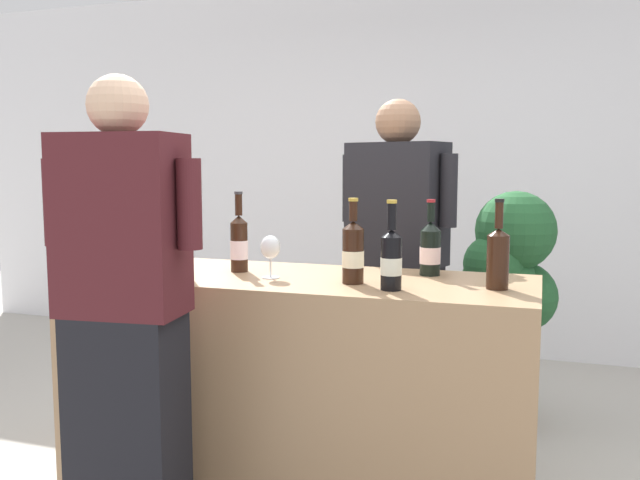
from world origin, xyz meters
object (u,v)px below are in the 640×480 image
wine_bottle_2 (498,256)px  wine_bottle_5 (179,246)px  potted_shrub (508,283)px  wine_bottle_1 (391,258)px  wine_glass (270,249)px  ice_bucket (137,242)px  person_guest (125,341)px  wine_bottle_0 (430,249)px  person_server (396,282)px  wine_bottle_3 (353,252)px  wine_bottle_4 (239,243)px

wine_bottle_2 → wine_bottle_5: 1.22m
potted_shrub → wine_bottle_1: bearing=-103.7°
wine_bottle_1 → wine_glass: wine_bottle_1 is taller
ice_bucket → potted_shrub: 1.98m
wine_bottle_5 → ice_bucket: wine_bottle_5 is taller
wine_glass → person_guest: person_guest is taller
wine_bottle_2 → person_guest: size_ratio=0.19×
wine_bottle_0 → person_server: person_server is taller
wine_bottle_3 → wine_bottle_5: wine_bottle_5 is taller
wine_bottle_5 → wine_glass: wine_bottle_5 is taller
wine_bottle_1 → person_server: (-0.16, 0.86, -0.24)m
person_guest → wine_bottle_3: bearing=41.0°
ice_bucket → potted_shrub: bearing=41.3°
wine_bottle_2 → person_server: 0.93m
person_server → wine_glass: bearing=-114.0°
wine_bottle_1 → person_server: person_server is taller
wine_bottle_1 → wine_bottle_2: size_ratio=0.99×
wine_bottle_5 → potted_shrub: (1.20, 1.40, -0.32)m
wine_bottle_4 → potted_shrub: wine_bottle_4 is taller
wine_glass → ice_bucket: (-0.62, 0.01, 0.00)m
wine_bottle_4 → wine_bottle_5: bearing=-128.7°
wine_bottle_3 → person_server: bearing=89.9°
wine_bottle_5 → person_guest: 0.54m
person_server → wine_bottle_3: bearing=-90.1°
ice_bucket → potted_shrub: size_ratio=0.19×
wine_bottle_1 → wine_bottle_3: bearing=152.6°
wine_bottle_4 → person_server: size_ratio=0.19×
wine_bottle_5 → potted_shrub: bearing=49.3°
wine_bottle_3 → person_server: (0.00, 0.78, -0.25)m
wine_bottle_0 → ice_bucket: 1.23m
wine_bottle_0 → potted_shrub: bearing=75.8°
wine_bottle_1 → wine_bottle_5: size_ratio=0.95×
wine_bottle_0 → wine_bottle_2: 0.36m
wine_bottle_2 → person_server: size_ratio=0.19×
wine_bottle_2 → person_guest: bearing=-152.5°
wine_bottle_0 → wine_bottle_2: size_ratio=0.95×
ice_bucket → person_server: bearing=38.2°
ice_bucket → person_server: 1.25m
wine_bottle_1 → ice_bucket: (-1.13, 0.11, 0.01)m
wine_bottle_1 → wine_bottle_3: same height
wine_glass → wine_bottle_3: bearing=-1.7°
wine_bottle_5 → person_guest: (0.06, -0.46, -0.26)m
wine_bottle_0 → wine_bottle_5: wine_bottle_5 is taller
wine_bottle_0 → wine_glass: wine_bottle_0 is taller
wine_bottle_2 → ice_bucket: (-1.49, -0.03, 0.00)m
wine_bottle_4 → person_server: 0.88m
wine_bottle_2 → wine_bottle_5: (-1.22, -0.14, 0.00)m
potted_shrub → person_server: bearing=-133.5°
wine_bottle_5 → potted_shrub: wine_bottle_5 is taller
wine_bottle_3 → wine_glass: wine_bottle_3 is taller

